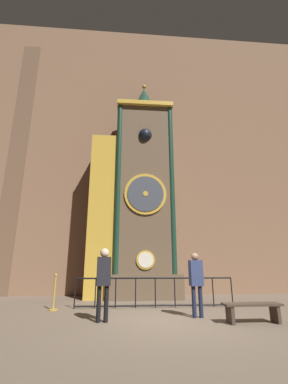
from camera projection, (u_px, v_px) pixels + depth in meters
name	position (u px, v px, depth m)	size (l,w,h in m)	color
ground_plane	(172.00, 321.00, 6.25)	(28.00, 28.00, 0.00)	brown
cathedral_back_wall	(147.00, 147.00, 13.67)	(24.00, 0.32, 14.76)	#846047
clock_tower	(135.00, 196.00, 11.57)	(3.91, 1.77, 10.24)	brown
railing_fence	(155.00, 290.00, 8.33)	(5.17, 0.05, 0.92)	black
visitor_near	(104.00, 276.00, 6.40)	(0.37, 0.26, 1.73)	black
visitor_far	(196.00, 278.00, 6.92)	(0.36, 0.25, 1.64)	#1B213A
stanchion_post	(54.00, 298.00, 7.80)	(0.28, 0.28, 1.06)	#B28E33
visitor_bench	(252.00, 309.00, 6.12)	(1.39, 0.40, 0.44)	#423328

